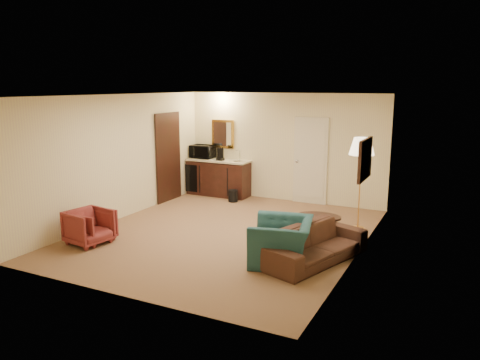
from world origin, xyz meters
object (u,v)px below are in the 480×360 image
at_px(rose_chair_far, 89,225).
at_px(waste_bin, 233,196).
at_px(coffee_maker, 220,154).
at_px(wetbar_cabinet, 219,177).
at_px(floor_lamp, 360,184).
at_px(microwave, 203,150).
at_px(teal_armchair, 282,234).
at_px(rose_chair_near, 93,225).
at_px(coffee_table, 319,227).
at_px(sofa, 315,238).

height_order(rose_chair_far, waste_bin, rose_chair_far).
height_order(waste_bin, coffee_maker, coffee_maker).
relative_size(wetbar_cabinet, floor_lamp, 0.90).
height_order(floor_lamp, microwave, floor_lamp).
height_order(wetbar_cabinet, teal_armchair, teal_armchair).
bearing_deg(rose_chair_near, wetbar_cabinet, -2.09).
height_order(coffee_table, microwave, microwave).
xyz_separation_m(rose_chair_far, coffee_maker, (0.34, 4.26, 0.73)).
distance_m(rose_chair_far, coffee_table, 4.14).
bearing_deg(sofa, wetbar_cabinet, 66.42).
bearing_deg(coffee_table, microwave, 148.83).
distance_m(coffee_table, floor_lamp, 1.27).
relative_size(coffee_table, waste_bin, 2.75).
height_order(wetbar_cabinet, sofa, wetbar_cabinet).
xyz_separation_m(wetbar_cabinet, coffee_table, (3.35, -2.26, -0.23)).
relative_size(floor_lamp, microwave, 3.00).
bearing_deg(waste_bin, teal_armchair, -51.79).
relative_size(coffee_table, microwave, 1.31).
relative_size(rose_chair_far, coffee_maker, 2.19).
bearing_deg(coffee_table, sofa, -76.76).
height_order(rose_chair_near, floor_lamp, floor_lamp).
height_order(sofa, floor_lamp, floor_lamp).
bearing_deg(coffee_table, floor_lamp, 61.93).
relative_size(waste_bin, microwave, 0.48).
distance_m(rose_chair_near, microwave, 4.36).
xyz_separation_m(rose_chair_near, coffee_table, (3.60, 1.95, -0.10)).
xyz_separation_m(sofa, teal_armchair, (-0.46, -0.28, 0.08)).
relative_size(teal_armchair, microwave, 1.76).
bearing_deg(floor_lamp, teal_armchair, -107.25).
relative_size(sofa, rose_chair_far, 2.83).
xyz_separation_m(wetbar_cabinet, teal_armchair, (3.14, -3.62, 0.01)).
xyz_separation_m(wetbar_cabinet, coffee_maker, (0.09, -0.06, 0.62)).
relative_size(teal_armchair, rose_chair_far, 1.55).
xyz_separation_m(rose_chair_far, waste_bin, (0.90, 3.86, -0.20)).
distance_m(sofa, microwave, 5.38).
distance_m(sofa, teal_armchair, 0.55).
relative_size(sofa, waste_bin, 6.76).
bearing_deg(waste_bin, microwave, 155.46).
distance_m(teal_armchair, waste_bin, 4.03).
xyz_separation_m(wetbar_cabinet, rose_chair_near, (-0.25, -4.21, -0.14)).
bearing_deg(rose_chair_far, wetbar_cabinet, 6.07).
distance_m(floor_lamp, waste_bin, 3.40).
height_order(coffee_table, coffee_maker, coffee_maker).
distance_m(coffee_table, waste_bin, 3.24).
relative_size(wetbar_cabinet, coffee_maker, 5.20).
bearing_deg(wetbar_cabinet, floor_lamp, -18.92).
relative_size(sofa, coffee_table, 2.46).
xyz_separation_m(teal_armchair, floor_lamp, (0.71, 2.30, 0.44)).
relative_size(rose_chair_far, floor_lamp, 0.38).
bearing_deg(rose_chair_far, coffee_table, -50.86).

